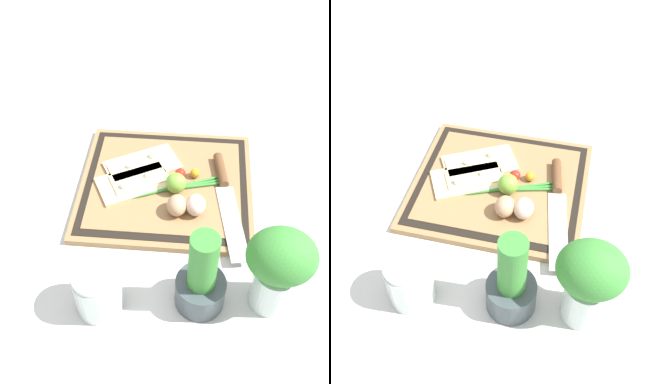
# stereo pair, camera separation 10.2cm
# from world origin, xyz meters

# --- Properties ---
(ground_plane) EXTENTS (6.00, 6.00, 0.00)m
(ground_plane) POSITION_xyz_m (0.00, 0.00, 0.00)
(ground_plane) COLOR silver
(cutting_board) EXTENTS (0.41, 0.38, 0.02)m
(cutting_board) POSITION_xyz_m (0.00, 0.00, 0.01)
(cutting_board) COLOR #997047
(cutting_board) RESTS_ON ground_plane
(pizza_slice_near) EXTENTS (0.20, 0.17, 0.02)m
(pizza_slice_near) POSITION_xyz_m (0.07, -0.05, 0.02)
(pizza_slice_near) COLOR beige
(pizza_slice_near) RESTS_ON cutting_board
(pizza_slice_far) EXTENTS (0.19, 0.16, 0.02)m
(pizza_slice_far) POSITION_xyz_m (0.07, 0.01, 0.02)
(pizza_slice_far) COLOR beige
(pizza_slice_far) RESTS_ON cutting_board
(knife) EXTENTS (0.08, 0.31, 0.02)m
(knife) POSITION_xyz_m (-0.14, 0.01, 0.03)
(knife) COLOR silver
(knife) RESTS_ON cutting_board
(egg_brown) EXTENTS (0.04, 0.05, 0.04)m
(egg_brown) POSITION_xyz_m (-0.03, 0.09, 0.04)
(egg_brown) COLOR tan
(egg_brown) RESTS_ON cutting_board
(egg_pink) EXTENTS (0.04, 0.05, 0.04)m
(egg_pink) POSITION_xyz_m (-0.07, 0.08, 0.04)
(egg_pink) COLOR beige
(egg_pink) RESTS_ON cutting_board
(lime) EXTENTS (0.05, 0.05, 0.05)m
(lime) POSITION_xyz_m (-0.02, 0.02, 0.04)
(lime) COLOR #70A838
(lime) RESTS_ON cutting_board
(cherry_tomato_red) EXTENTS (0.03, 0.03, 0.03)m
(cherry_tomato_red) POSITION_xyz_m (-0.03, -0.02, 0.03)
(cherry_tomato_red) COLOR red
(cherry_tomato_red) RESTS_ON cutting_board
(cherry_tomato_yellow) EXTENTS (0.02, 0.02, 0.02)m
(cherry_tomato_yellow) POSITION_xyz_m (-0.07, -0.03, 0.03)
(cherry_tomato_yellow) COLOR orange
(cherry_tomato_yellow) RESTS_ON cutting_board
(scallion_bunch) EXTENTS (0.28, 0.12, 0.01)m
(scallion_bunch) POSITION_xyz_m (0.00, 0.03, 0.02)
(scallion_bunch) COLOR #388433
(scallion_bunch) RESTS_ON cutting_board
(herb_pot) EXTENTS (0.10, 0.10, 0.20)m
(herb_pot) POSITION_xyz_m (-0.09, 0.30, 0.07)
(herb_pot) COLOR #3D474C
(herb_pot) RESTS_ON ground_plane
(sauce_jar) EXTENTS (0.09, 0.09, 0.11)m
(sauce_jar) POSITION_xyz_m (0.10, 0.32, 0.05)
(sauce_jar) COLOR silver
(sauce_jar) RESTS_ON ground_plane
(herb_glass) EXTENTS (0.12, 0.11, 0.20)m
(herb_glass) POSITION_xyz_m (-0.22, 0.28, 0.12)
(herb_glass) COLOR silver
(herb_glass) RESTS_ON ground_plane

